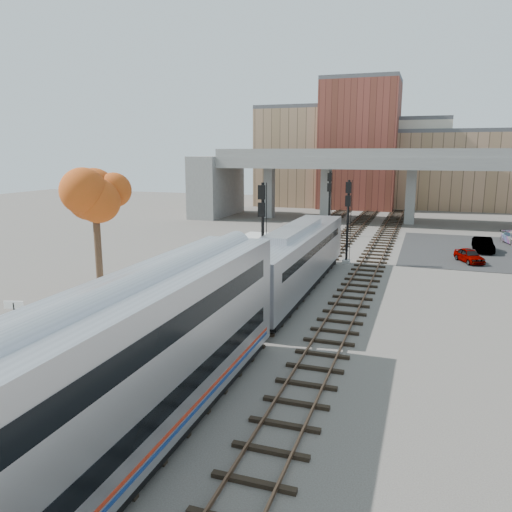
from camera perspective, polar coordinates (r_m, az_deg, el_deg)
The scene contains 16 objects.
ground at distance 25.55m, azimuth -3.19°, elevation -9.09°, with size 160.00×160.00×0.00m, color #47423D.
platform at distance 28.87m, azimuth -16.74°, elevation -6.73°, with size 4.50×60.00×0.35m, color #9E9E99.
yellow_strip at distance 27.78m, azimuth -13.55°, elevation -6.89°, with size 0.70×60.00×0.01m, color yellow.
tracks at distance 36.65m, azimuth 5.55°, elevation -2.51°, with size 10.70×95.00×0.25m.
overpass at distance 67.29m, azimuth 15.59°, elevation 8.58°, with size 54.00×12.00×9.50m.
buildings_far at distance 89.00m, azimuth 14.18°, elevation 10.67°, with size 43.00×21.00×20.60m.
parking_lot at distance 51.13m, azimuth 24.17°, elevation 0.53°, with size 14.00×18.00×0.04m, color black.
locomotive at distance 32.95m, azimuth 4.37°, elevation -0.18°, with size 3.02×19.05×4.10m.
coach at distance 13.37m, azimuth -22.26°, elevation -17.29°, with size 3.03×25.00×5.00m.
signal_mast_near at distance 32.99m, azimuth 0.73°, elevation 2.16°, with size 0.60×0.64×7.16m.
signal_mast_mid at distance 41.61m, azimuth 10.41°, elevation 3.72°, with size 0.60×0.64×6.89m.
signal_mast_far at distance 55.53m, azimuth 8.36°, elevation 5.88°, with size 0.60×0.64×7.03m.
station_sign at distance 24.84m, azimuth -25.86°, elevation -6.09°, with size 0.88×0.28×2.27m.
tree at distance 32.42m, azimuth -17.96°, elevation 6.60°, with size 3.60×3.60×8.74m.
car_a at distance 45.30m, azimuth 23.20°, elevation 0.05°, with size 1.36×3.39×1.16m, color #99999E.
car_b at distance 50.61m, azimuth 24.54°, elevation 1.18°, with size 1.40×4.01×1.32m, color #99999E.
Camera 1 is at (9.07, -22.08, 9.11)m, focal length 35.00 mm.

